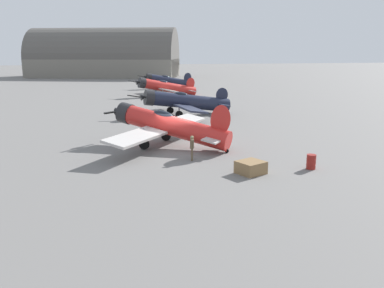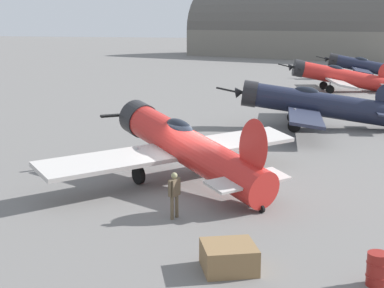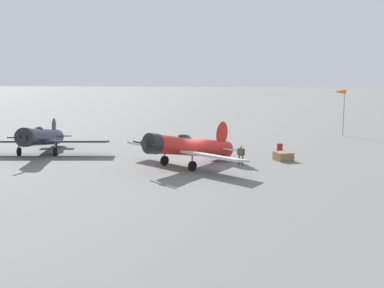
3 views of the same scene
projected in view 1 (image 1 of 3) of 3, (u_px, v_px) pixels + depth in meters
ground_plane at (174, 147)px, 30.34m from camera, size 400.00×400.00×0.00m
airplane_foreground at (168, 125)px, 30.19m from camera, size 10.79×9.67×3.50m
airplane_mid_apron at (185, 102)px, 44.98m from camera, size 13.02×11.76×3.05m
airplane_far_line at (166, 87)px, 64.62m from camera, size 13.48×11.23×3.38m
airplane_outer_stand at (167, 81)px, 77.99m from camera, size 12.99×10.64×3.10m
ground_crew_mechanic at (192, 145)px, 26.38m from camera, size 0.62×0.35×1.66m
equipment_crate at (251, 167)px, 23.64m from camera, size 1.84×1.88×0.74m
fuel_drum at (311, 162)px, 24.54m from camera, size 0.60×0.60×0.90m
distant_hangar at (105, 61)px, 113.29m from camera, size 29.12×43.46×17.02m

